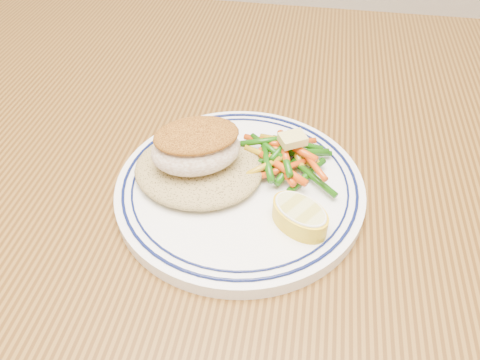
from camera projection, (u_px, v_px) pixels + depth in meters
name	position (u px, v px, depth m)	size (l,w,h in m)	color
dining_table	(232.00, 229.00, 0.58)	(1.50, 0.90, 0.75)	#492B0E
plate	(240.00, 187.00, 0.49)	(0.26, 0.26, 0.02)	white
rice_pilaf	(199.00, 166.00, 0.48)	(0.13, 0.12, 0.03)	olive
fish_fillet	(196.00, 146.00, 0.46)	(0.11, 0.09, 0.05)	beige
vegetable_pile	(286.00, 156.00, 0.49)	(0.11, 0.09, 0.03)	#164B09
butter_pat	(293.00, 139.00, 0.48)	(0.03, 0.02, 0.01)	#D5C368
lemon_wedge	(300.00, 215.00, 0.43)	(0.08, 0.08, 0.02)	yellow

